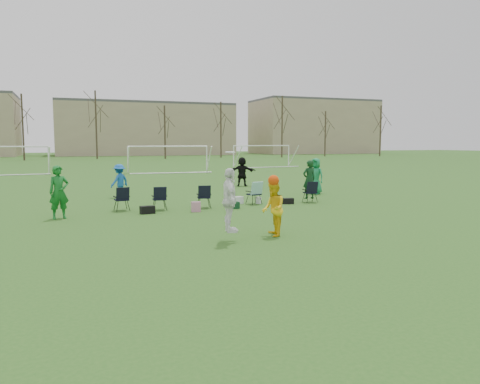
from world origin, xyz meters
name	(u,v)px	position (x,y,z in m)	size (l,w,h in m)	color
ground	(267,248)	(0.00, 0.00, 0.00)	(260.00, 260.00, 0.00)	#28581B
fielder_green_near	(59,192)	(-5.16, 6.91, 0.97)	(0.70, 0.46, 1.93)	#126721
fielder_blue	(119,181)	(-2.42, 12.90, 0.84)	(1.08, 0.62, 1.68)	#1757B1
fielder_green_far	(315,176)	(7.61, 10.96, 0.96)	(0.94, 0.61, 1.92)	#167F4A
fielder_black	(242,172)	(5.52, 16.57, 0.92)	(1.71, 0.54, 1.84)	black
center_contest	(252,204)	(0.05, 1.19, 1.00)	(2.15, 1.34, 2.50)	white
sideline_setup	(235,193)	(1.97, 8.00, 0.57)	(9.15, 2.08, 1.94)	#0F3719
goal_left	(3,152)	(-10.00, 34.00, 1.92)	(7.39, 0.76, 2.46)	white
goal_mid	(168,152)	(4.00, 32.00, 1.92)	(7.40, 0.63, 2.46)	white
goal_right	(262,150)	(16.00, 38.00, 1.92)	(7.35, 1.14, 2.46)	white
tree_line	(98,128)	(0.24, 69.85, 5.09)	(110.28, 3.28, 11.40)	#382B21
building_row	(121,128)	(6.73, 96.00, 5.99)	(126.00, 16.00, 13.00)	tan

